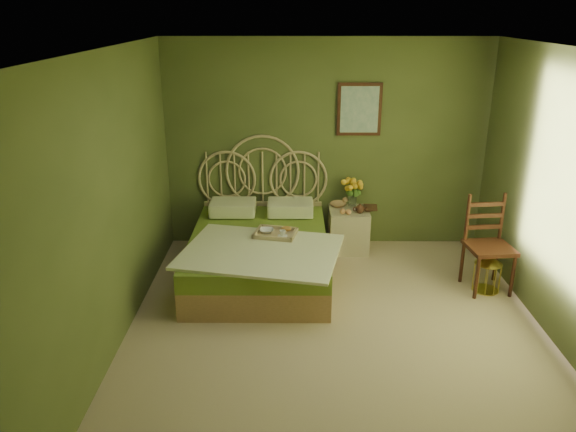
{
  "coord_description": "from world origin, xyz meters",
  "views": [
    {
      "loc": [
        -0.44,
        -4.63,
        2.91
      ],
      "look_at": [
        -0.47,
        1.0,
        0.82
      ],
      "focal_mm": 35.0,
      "sensor_mm": 36.0,
      "label": 1
    }
  ],
  "objects_px": {
    "bed": "(259,250)",
    "birdcage": "(487,273)",
    "nightstand": "(349,224)",
    "chair": "(488,237)"
  },
  "relations": [
    {
      "from": "bed",
      "to": "nightstand",
      "type": "xyz_separation_m",
      "value": [
        1.1,
        0.74,
        0.04
      ]
    },
    {
      "from": "bed",
      "to": "birdcage",
      "type": "distance_m",
      "value": 2.52
    },
    {
      "from": "nightstand",
      "to": "chair",
      "type": "relative_size",
      "value": 0.93
    },
    {
      "from": "bed",
      "to": "nightstand",
      "type": "distance_m",
      "value": 1.33
    },
    {
      "from": "birdcage",
      "to": "chair",
      "type": "bearing_deg",
      "value": 90.0
    },
    {
      "from": "bed",
      "to": "birdcage",
      "type": "relative_size",
      "value": 5.29
    },
    {
      "from": "bed",
      "to": "birdcage",
      "type": "xyz_separation_m",
      "value": [
        2.49,
        -0.37,
        -0.1
      ]
    },
    {
      "from": "bed",
      "to": "birdcage",
      "type": "height_order",
      "value": "bed"
    },
    {
      "from": "bed",
      "to": "chair",
      "type": "relative_size",
      "value": 2.2
    },
    {
      "from": "bed",
      "to": "chair",
      "type": "xyz_separation_m",
      "value": [
        2.49,
        -0.26,
        0.27
      ]
    }
  ]
}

